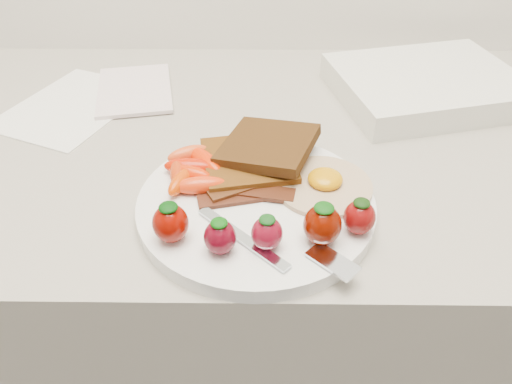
{
  "coord_description": "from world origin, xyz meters",
  "views": [
    {
      "loc": [
        0.02,
        1.1,
        1.28
      ],
      "look_at": [
        0.02,
        1.53,
        0.93
      ],
      "focal_mm": 35.0,
      "sensor_mm": 36.0,
      "label": 1
    }
  ],
  "objects": [
    {
      "name": "paper_sheet",
      "position": [
        -0.27,
        1.78,
        0.9
      ],
      "size": [
        0.23,
        0.26,
        0.0
      ],
      "primitive_type": "cube",
      "rotation": [
        0.0,
        0.0,
        -0.4
      ],
      "color": "white",
      "rests_on": "counter"
    },
    {
      "name": "plate",
      "position": [
        0.02,
        1.53,
        0.91
      ],
      "size": [
        0.27,
        0.27,
        0.02
      ],
      "primitive_type": "cylinder",
      "color": "white",
      "rests_on": "counter"
    },
    {
      "name": "baby_carrots",
      "position": [
        -0.06,
        1.58,
        0.93
      ],
      "size": [
        0.08,
        0.1,
        0.02
      ],
      "color": "red",
      "rests_on": "plate"
    },
    {
      "name": "notepad",
      "position": [
        -0.18,
        1.82,
        0.91
      ],
      "size": [
        0.14,
        0.19,
        0.01
      ],
      "primitive_type": "cube",
      "rotation": [
        0.0,
        0.0,
        0.2
      ],
      "color": "silver",
      "rests_on": "paper_sheet"
    },
    {
      "name": "bacon_strips",
      "position": [
        0.01,
        1.54,
        0.92
      ],
      "size": [
        0.11,
        0.07,
        0.01
      ],
      "color": "black",
      "rests_on": "plate"
    },
    {
      "name": "fork",
      "position": [
        0.05,
        1.45,
        0.92
      ],
      "size": [
        0.17,
        0.11,
        0.0
      ],
      "color": "silver",
      "rests_on": "plate"
    },
    {
      "name": "strawberries",
      "position": [
        0.03,
        1.47,
        0.94
      ],
      "size": [
        0.23,
        0.06,
        0.05
      ],
      "color": "#750700",
      "rests_on": "plate"
    },
    {
      "name": "appliance",
      "position": [
        0.28,
        1.82,
        0.92
      ],
      "size": [
        0.32,
        0.28,
        0.04
      ],
      "primitive_type": "cube",
      "rotation": [
        0.0,
        0.0,
        0.25
      ],
      "color": "white",
      "rests_on": "counter"
    },
    {
      "name": "toast_lower",
      "position": [
        0.01,
        1.6,
        0.93
      ],
      "size": [
        0.13,
        0.13,
        0.01
      ],
      "primitive_type": "cube",
      "rotation": [
        0.0,
        0.0,
        0.19
      ],
      "color": "#3A250D",
      "rests_on": "plate"
    },
    {
      "name": "counter",
      "position": [
        0.0,
        1.7,
        0.45
      ],
      "size": [
        2.0,
        0.6,
        0.9
      ],
      "primitive_type": "cube",
      "color": "gray",
      "rests_on": "ground"
    },
    {
      "name": "fried_egg",
      "position": [
        0.1,
        1.56,
        0.92
      ],
      "size": [
        0.15,
        0.15,
        0.02
      ],
      "color": "silver",
      "rests_on": "plate"
    },
    {
      "name": "toast_upper",
      "position": [
        0.03,
        1.61,
        0.94
      ],
      "size": [
        0.14,
        0.14,
        0.02
      ],
      "primitive_type": "cube",
      "rotation": [
        0.0,
        -0.1,
        -0.36
      ],
      "color": "black",
      "rests_on": "toast_lower"
    }
  ]
}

